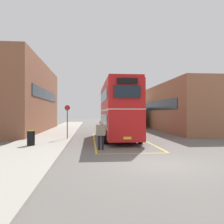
{
  "coord_description": "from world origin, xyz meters",
  "views": [
    {
      "loc": [
        -2.98,
        -10.18,
        2.24
      ],
      "look_at": [
        -0.85,
        12.65,
        2.32
      ],
      "focal_mm": 38.23,
      "sensor_mm": 36.0,
      "label": 1
    }
  ],
  "objects_px": {
    "double_decker_bus": "(118,110)",
    "litter_bin": "(31,138)",
    "pedestrian_boarding": "(101,133)",
    "single_deck_bus": "(133,117)",
    "bus_stop_sign": "(67,118)"
  },
  "relations": [
    {
      "from": "double_decker_bus",
      "to": "litter_bin",
      "type": "distance_m",
      "value": 7.9
    },
    {
      "from": "single_deck_bus",
      "to": "pedestrian_boarding",
      "type": "xyz_separation_m",
      "value": [
        -6.06,
        -22.25,
        -0.6
      ]
    },
    {
      "from": "single_deck_bus",
      "to": "bus_stop_sign",
      "type": "distance_m",
      "value": 18.98
    },
    {
      "from": "double_decker_bus",
      "to": "litter_bin",
      "type": "relative_size",
      "value": 11.09
    },
    {
      "from": "bus_stop_sign",
      "to": "litter_bin",
      "type": "bearing_deg",
      "value": -115.97
    },
    {
      "from": "double_decker_bus",
      "to": "bus_stop_sign",
      "type": "xyz_separation_m",
      "value": [
        -4.23,
        -0.57,
        -0.73
      ]
    },
    {
      "from": "single_deck_bus",
      "to": "pedestrian_boarding",
      "type": "distance_m",
      "value": 23.07
    },
    {
      "from": "litter_bin",
      "to": "pedestrian_boarding",
      "type": "bearing_deg",
      "value": -16.62
    },
    {
      "from": "bus_stop_sign",
      "to": "pedestrian_boarding",
      "type": "bearing_deg",
      "value": -64.72
    },
    {
      "from": "double_decker_bus",
      "to": "single_deck_bus",
      "type": "height_order",
      "value": "double_decker_bus"
    },
    {
      "from": "litter_bin",
      "to": "double_decker_bus",
      "type": "bearing_deg",
      "value": 36.43
    },
    {
      "from": "pedestrian_boarding",
      "to": "bus_stop_sign",
      "type": "height_order",
      "value": "bus_stop_sign"
    },
    {
      "from": "double_decker_bus",
      "to": "litter_bin",
      "type": "bearing_deg",
      "value": -143.57
    },
    {
      "from": "double_decker_bus",
      "to": "litter_bin",
      "type": "height_order",
      "value": "double_decker_bus"
    },
    {
      "from": "double_decker_bus",
      "to": "pedestrian_boarding",
      "type": "height_order",
      "value": "double_decker_bus"
    }
  ]
}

